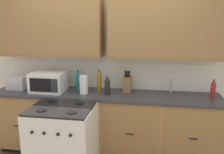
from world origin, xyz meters
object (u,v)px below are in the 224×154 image
bottle_teal (78,80)px  bottle_amber (99,81)px  knife_block (127,84)px  stove_range (63,143)px  bottle_red (213,89)px  microwave (48,82)px  paper_towel_roll (84,85)px  toaster (17,83)px  bottle_dark (107,86)px

bottle_teal → bottle_amber: (0.34, -0.06, 0.02)m
knife_block → bottle_amber: 0.41m
knife_block → bottle_amber: (-0.40, -0.07, 0.04)m
stove_range → bottle_red: bottle_red is taller
knife_block → bottle_red: bearing=-6.1°
microwave → bottle_teal: 0.43m
microwave → bottle_amber: size_ratio=1.50×
bottle_red → paper_towel_roll: bearing=-177.6°
bottle_teal → bottle_red: (1.89, -0.11, -0.02)m
bottle_red → bottle_amber: bearing=178.1°
paper_towel_roll → bottle_teal: 0.23m
toaster → bottle_teal: (0.92, 0.12, 0.04)m
microwave → bottle_dark: (0.87, -0.02, -0.01)m
stove_range → bottle_teal: 0.97m
microwave → knife_block: (1.13, 0.18, -0.02)m
toaster → microwave: bearing=-4.1°
bottle_amber → bottle_dark: bottle_amber is taller
stove_range → bottle_amber: bearing=66.1°
bottle_dark → bottle_amber: bearing=138.0°
knife_block → paper_towel_roll: bearing=-161.7°
toaster → bottle_red: (2.81, 0.02, 0.03)m
bottle_amber → bottle_dark: 0.19m
microwave → paper_towel_roll: bearing=-2.1°
microwave → toaster: microwave is taller
knife_block → bottle_amber: bearing=-169.5°
bottle_teal → bottle_amber: size_ratio=0.89×
stove_range → knife_block: knife_block is taller
microwave → bottle_teal: (0.40, 0.16, -0.00)m
bottle_red → bottle_dark: bottle_dark is taller
stove_range → toaster: bearing=146.1°
microwave → bottle_amber: 0.74m
paper_towel_roll → bottle_dark: bearing=-0.2°
stove_range → microwave: bearing=125.2°
stove_range → toaster: toaster is taller
bottle_red → toaster: bearing=-179.7°
stove_range → toaster: (-0.95, 0.64, 0.56)m
microwave → paper_towel_roll: 0.54m
bottle_teal → bottle_dark: 0.51m
stove_range → microwave: (-0.42, 0.60, 0.61)m
bottle_amber → knife_block: bearing=10.5°
stove_range → microwave: microwave is taller
stove_range → toaster: 1.27m
bottle_teal → bottle_dark: size_ratio=1.10×
toaster → bottle_teal: bearing=7.7°
toaster → stove_range: bearing=-33.9°
knife_block → bottle_dark: 0.33m
bottle_dark → knife_block: bearing=37.6°
bottle_amber → bottle_red: bottle_amber is taller
bottle_amber → paper_towel_roll: bearing=-148.2°
toaster → bottle_amber: 1.26m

